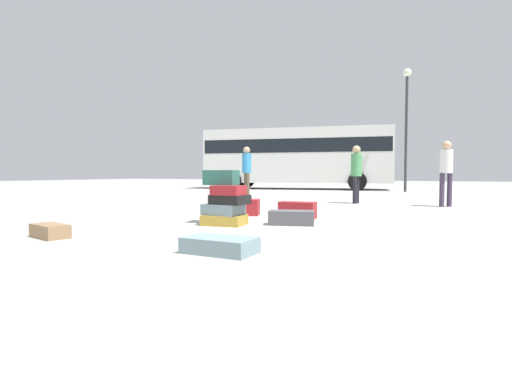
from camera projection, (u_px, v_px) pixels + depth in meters
The scene contains 12 objects.
ground_plane at pixel (243, 225), 6.42m from camera, with size 80.00×80.00×0.00m, color #9E9E99.
suitcase_tower at pixel (225, 200), 6.45m from camera, with size 0.83×0.68×0.89m.
suitcase_charcoal_foreground_near at pixel (291, 218), 6.44m from camera, with size 0.73×0.35×0.23m, color #4C4C51.
suitcase_slate_foreground_far at pixel (220, 245), 4.16m from camera, with size 0.76×0.43×0.17m, color gray.
suitcase_maroon_white_trunk at pixel (239, 207), 7.95m from camera, with size 0.79×0.42×0.32m, color maroon.
suitcase_maroon_right_side at pixel (297, 210), 7.36m from camera, with size 0.67×0.31×0.31m, color maroon.
suitcase_brown_left_side at pixel (50, 231), 5.16m from camera, with size 0.58×0.30×0.18m, color olive.
person_bearded_onlooker at pixel (247, 168), 12.65m from camera, with size 0.30×0.30×1.69m.
person_tourist_with_camera at pixel (446, 167), 9.88m from camera, with size 0.30×0.30×1.65m.
person_passerby_in_red at pixel (356, 169), 10.97m from camera, with size 0.30×0.34×1.61m.
parked_bus at pixel (297, 155), 21.01m from camera, with size 10.01×4.33×3.15m.
lamp_post at pixel (407, 111), 17.67m from camera, with size 0.36×0.36×5.52m.
Camera 1 is at (3.02, -5.63, 0.84)m, focal length 27.67 mm.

